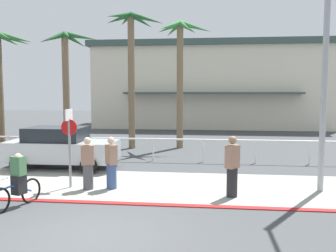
{
  "coord_description": "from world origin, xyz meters",
  "views": [
    {
      "loc": [
        2.49,
        -7.45,
        3.13
      ],
      "look_at": [
        0.96,
        6.0,
        1.83
      ],
      "focal_mm": 38.79,
      "sensor_mm": 36.0,
      "label": 1
    }
  ],
  "objects_px": {
    "palm_tree_4": "(180,56)",
    "pedestrian_1": "(232,169)",
    "stop_sign_bike_lane": "(69,137)",
    "streetlight_curb": "(328,52)",
    "car_silver_1": "(61,147)",
    "cyclist_blue_0": "(17,182)",
    "palm_tree_2": "(66,63)",
    "palm_tree_3": "(132,49)",
    "pedestrian_0": "(111,165)",
    "pedestrian_2": "(88,166)"
  },
  "relations": [
    {
      "from": "streetlight_curb",
      "to": "car_silver_1",
      "type": "relative_size",
      "value": 1.7
    },
    {
      "from": "car_silver_1",
      "to": "cyclist_blue_0",
      "type": "relative_size",
      "value": 2.5
    },
    {
      "from": "cyclist_blue_0",
      "to": "pedestrian_0",
      "type": "distance_m",
      "value": 2.9
    },
    {
      "from": "stop_sign_bike_lane",
      "to": "pedestrian_1",
      "type": "bearing_deg",
      "value": -5.43
    },
    {
      "from": "pedestrian_0",
      "to": "pedestrian_2",
      "type": "bearing_deg",
      "value": -167.66
    },
    {
      "from": "palm_tree_3",
      "to": "pedestrian_1",
      "type": "xyz_separation_m",
      "value": [
        4.88,
        -8.88,
        -4.58
      ]
    },
    {
      "from": "cyclist_blue_0",
      "to": "car_silver_1",
      "type": "bearing_deg",
      "value": 99.75
    },
    {
      "from": "palm_tree_2",
      "to": "palm_tree_3",
      "type": "relative_size",
      "value": 0.85
    },
    {
      "from": "palm_tree_4",
      "to": "pedestrian_1",
      "type": "xyz_separation_m",
      "value": [
        2.29,
        -9.31,
        -4.22
      ]
    },
    {
      "from": "palm_tree_3",
      "to": "car_silver_1",
      "type": "xyz_separation_m",
      "value": [
        -1.77,
        -5.55,
        -4.56
      ]
    },
    {
      "from": "palm_tree_3",
      "to": "palm_tree_4",
      "type": "height_order",
      "value": "palm_tree_3"
    },
    {
      "from": "streetlight_curb",
      "to": "palm_tree_4",
      "type": "height_order",
      "value": "streetlight_curb"
    },
    {
      "from": "stop_sign_bike_lane",
      "to": "palm_tree_3",
      "type": "bearing_deg",
      "value": 88.12
    },
    {
      "from": "pedestrian_2",
      "to": "palm_tree_3",
      "type": "bearing_deg",
      "value": 92.54
    },
    {
      "from": "palm_tree_4",
      "to": "car_silver_1",
      "type": "distance_m",
      "value": 8.52
    },
    {
      "from": "stop_sign_bike_lane",
      "to": "palm_tree_2",
      "type": "xyz_separation_m",
      "value": [
        -3.12,
        7.63,
        2.93
      ]
    },
    {
      "from": "stop_sign_bike_lane",
      "to": "palm_tree_4",
      "type": "height_order",
      "value": "palm_tree_4"
    },
    {
      "from": "streetlight_curb",
      "to": "car_silver_1",
      "type": "bearing_deg",
      "value": 164.44
    },
    {
      "from": "palm_tree_2",
      "to": "pedestrian_1",
      "type": "height_order",
      "value": "palm_tree_2"
    },
    {
      "from": "car_silver_1",
      "to": "pedestrian_1",
      "type": "distance_m",
      "value": 7.44
    },
    {
      "from": "palm_tree_3",
      "to": "car_silver_1",
      "type": "distance_m",
      "value": 7.4
    },
    {
      "from": "palm_tree_3",
      "to": "pedestrian_1",
      "type": "distance_m",
      "value": 11.12
    },
    {
      "from": "palm_tree_2",
      "to": "pedestrian_2",
      "type": "xyz_separation_m",
      "value": [
        3.78,
        -7.79,
        -3.83
      ]
    },
    {
      "from": "stop_sign_bike_lane",
      "to": "palm_tree_4",
      "type": "bearing_deg",
      "value": 72.0
    },
    {
      "from": "streetlight_curb",
      "to": "pedestrian_1",
      "type": "bearing_deg",
      "value": -165.96
    },
    {
      "from": "pedestrian_1",
      "to": "streetlight_curb",
      "type": "bearing_deg",
      "value": 14.04
    },
    {
      "from": "palm_tree_2",
      "to": "pedestrian_1",
      "type": "distance_m",
      "value": 12.19
    },
    {
      "from": "pedestrian_0",
      "to": "cyclist_blue_0",
      "type": "bearing_deg",
      "value": -134.47
    },
    {
      "from": "palm_tree_3",
      "to": "pedestrian_0",
      "type": "distance_m",
      "value": 9.66
    },
    {
      "from": "car_silver_1",
      "to": "cyclist_blue_0",
      "type": "distance_m",
      "value": 4.99
    },
    {
      "from": "stop_sign_bike_lane",
      "to": "pedestrian_0",
      "type": "relative_size",
      "value": 1.51
    },
    {
      "from": "streetlight_curb",
      "to": "pedestrian_1",
      "type": "relative_size",
      "value": 4.09
    },
    {
      "from": "streetlight_curb",
      "to": "pedestrian_2",
      "type": "height_order",
      "value": "streetlight_curb"
    },
    {
      "from": "cyclist_blue_0",
      "to": "pedestrian_0",
      "type": "height_order",
      "value": "pedestrian_0"
    },
    {
      "from": "palm_tree_4",
      "to": "car_silver_1",
      "type": "bearing_deg",
      "value": -126.12
    },
    {
      "from": "stop_sign_bike_lane",
      "to": "car_silver_1",
      "type": "xyz_separation_m",
      "value": [
        -1.5,
        2.84,
        -0.81
      ]
    },
    {
      "from": "cyclist_blue_0",
      "to": "pedestrian_1",
      "type": "distance_m",
      "value": 6.03
    },
    {
      "from": "palm_tree_4",
      "to": "stop_sign_bike_lane",
      "type": "bearing_deg",
      "value": -108.0
    },
    {
      "from": "cyclist_blue_0",
      "to": "palm_tree_2",
      "type": "bearing_deg",
      "value": 104.26
    },
    {
      "from": "cyclist_blue_0",
      "to": "pedestrian_0",
      "type": "xyz_separation_m",
      "value": [
        2.03,
        2.07,
        0.09
      ]
    },
    {
      "from": "car_silver_1",
      "to": "pedestrian_2",
      "type": "relative_size",
      "value": 2.6
    },
    {
      "from": "stop_sign_bike_lane",
      "to": "car_silver_1",
      "type": "height_order",
      "value": "stop_sign_bike_lane"
    },
    {
      "from": "streetlight_curb",
      "to": "pedestrian_2",
      "type": "bearing_deg",
      "value": -177.07
    },
    {
      "from": "streetlight_curb",
      "to": "cyclist_blue_0",
      "type": "distance_m",
      "value": 9.6
    },
    {
      "from": "palm_tree_2",
      "to": "streetlight_curb",
      "type": "bearing_deg",
      "value": -33.83
    },
    {
      "from": "stop_sign_bike_lane",
      "to": "pedestrian_0",
      "type": "height_order",
      "value": "stop_sign_bike_lane"
    },
    {
      "from": "cyclist_blue_0",
      "to": "pedestrian_2",
      "type": "relative_size",
      "value": 1.04
    },
    {
      "from": "streetlight_curb",
      "to": "cyclist_blue_0",
      "type": "height_order",
      "value": "streetlight_curb"
    },
    {
      "from": "stop_sign_bike_lane",
      "to": "cyclist_blue_0",
      "type": "distance_m",
      "value": 2.39
    },
    {
      "from": "palm_tree_4",
      "to": "streetlight_curb",
      "type": "bearing_deg",
      "value": -59.44
    }
  ]
}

